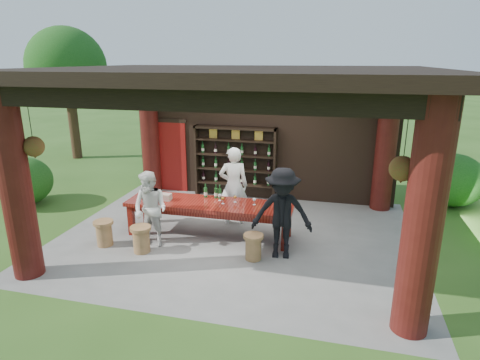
% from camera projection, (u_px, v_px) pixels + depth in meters
% --- Properties ---
extents(ground, '(90.00, 90.00, 0.00)m').
position_uv_depth(ground, '(236.00, 236.00, 8.63)').
color(ground, '#2D5119').
rests_on(ground, ground).
extents(pavilion, '(7.50, 6.00, 3.60)m').
position_uv_depth(pavilion, '(240.00, 135.00, 8.41)').
color(pavilion, slate).
rests_on(pavilion, ground).
extents(wine_shelf, '(2.23, 0.34, 1.96)m').
position_uv_depth(wine_shelf, '(235.00, 163.00, 10.76)').
color(wine_shelf, black).
rests_on(wine_shelf, ground).
extents(tasting_table, '(3.56, 0.97, 0.75)m').
position_uv_depth(tasting_table, '(209.00, 207.00, 8.51)').
color(tasting_table, '#55100C').
rests_on(tasting_table, ground).
extents(stool_near_left, '(0.41, 0.41, 0.54)m').
position_uv_depth(stool_near_left, '(141.00, 239.00, 7.86)').
color(stool_near_left, brown).
rests_on(stool_near_left, ground).
extents(stool_near_right, '(0.38, 0.38, 0.50)m').
position_uv_depth(stool_near_right, '(253.00, 246.00, 7.57)').
color(stool_near_right, brown).
rests_on(stool_near_right, ground).
extents(stool_far_left, '(0.40, 0.40, 0.53)m').
position_uv_depth(stool_far_left, '(104.00, 232.00, 8.14)').
color(stool_far_left, brown).
rests_on(stool_far_left, ground).
extents(host, '(0.75, 0.60, 1.80)m').
position_uv_depth(host, '(234.00, 186.00, 9.09)').
color(host, white).
rests_on(host, ground).
extents(guest_woman, '(0.85, 0.72, 1.55)m').
position_uv_depth(guest_woman, '(150.00, 209.00, 8.02)').
color(guest_woman, silver).
rests_on(guest_woman, ground).
extents(guest_man, '(1.20, 0.77, 1.77)m').
position_uv_depth(guest_man, '(282.00, 214.00, 7.51)').
color(guest_man, black).
rests_on(guest_man, ground).
extents(table_bottles, '(0.41, 0.11, 0.31)m').
position_uv_depth(table_bottles, '(214.00, 191.00, 8.72)').
color(table_bottles, '#194C1E').
rests_on(table_bottles, tasting_table).
extents(table_glasses, '(0.84, 0.24, 0.15)m').
position_uv_depth(table_glasses, '(233.00, 199.00, 8.43)').
color(table_glasses, silver).
rests_on(table_glasses, tasting_table).
extents(napkin_basket, '(0.26, 0.18, 0.14)m').
position_uv_depth(napkin_basket, '(165.00, 197.00, 8.60)').
color(napkin_basket, '#BF6672').
rests_on(napkin_basket, tasting_table).
extents(shrubs, '(14.39, 8.17, 1.36)m').
position_uv_depth(shrubs, '(341.00, 214.00, 8.43)').
color(shrubs, '#194C14').
rests_on(shrubs, ground).
extents(trees, '(20.95, 12.18, 4.80)m').
position_uv_depth(trees, '(445.00, 74.00, 8.33)').
color(trees, '#3F2819').
rests_on(trees, ground).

